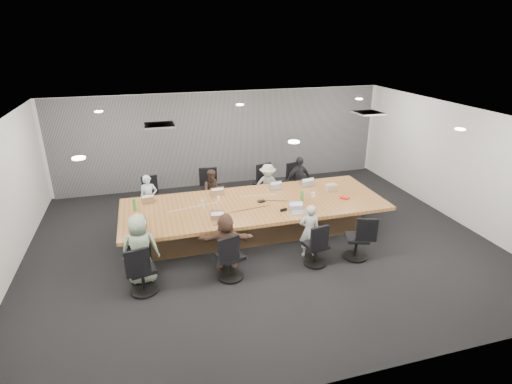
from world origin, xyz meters
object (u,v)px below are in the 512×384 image
object	(u,v)px
conference_table	(255,216)
person_4	(140,249)
chair_0	(149,201)
laptop_3	(306,184)
bottle_green_right	(302,196)
stapler	(284,210)
chair_3	(293,185)
mug_brown	(135,220)
laptop_0	(149,200)
chair_4	(142,273)
person_5	(226,242)
laptop_6	(300,213)
person_0	(149,198)
person_1	(213,191)
chair_5	(230,260)
person_3	(298,180)
laptop_2	(274,187)
chair_7	(357,241)
chair_2	(264,187)
bottle_clear	(203,205)
chair_6	(316,248)
bottle_green_left	(135,204)
laptop_5	(220,223)
person_6	(309,231)
chair_1	(211,192)
laptop_1	(217,193)
person_2	(268,185)
laptop_4	(139,233)
canvas_bag	(331,187)

from	to	relation	value
conference_table	person_4	world-z (taller)	person_4
chair_0	laptop_3	xyz separation A→B (m)	(3.95, -0.90, 0.38)
bottle_green_right	stapler	bearing A→B (deg)	-147.69
chair_0	chair_3	xyz separation A→B (m)	(3.95, 0.00, 0.01)
laptop_3	mug_brown	bearing A→B (deg)	6.09
conference_table	laptop_0	bearing A→B (deg)	161.10
laptop_3	chair_4	bearing A→B (deg)	22.70
person_5	laptop_6	world-z (taller)	person_5
person_0	mug_brown	size ratio (longest dim) A/B	10.23
chair_3	person_4	size ratio (longest dim) A/B	0.54
person_0	person_1	world-z (taller)	person_0
chair_5	bottle_green_right	world-z (taller)	bottle_green_right
person_0	person_3	xyz separation A→B (m)	(3.95, 0.00, 0.07)
chair_0	stapler	size ratio (longest dim) A/B	4.73
chair_0	chair_4	distance (m)	3.41
person_5	laptop_2	bearing A→B (deg)	-116.44
chair_3	chair_7	distance (m)	3.40
conference_table	chair_2	world-z (taller)	chair_2
person_0	bottle_clear	world-z (taller)	person_0
bottle_clear	chair_6	bearing A→B (deg)	-40.41
person_5	bottle_green_right	size ratio (longest dim) A/B	4.33
conference_table	person_5	size ratio (longest dim) A/B	5.08
bottle_green_left	mug_brown	distance (m)	0.64
laptop_5	person_3	bearing A→B (deg)	50.41
stapler	person_3	bearing A→B (deg)	45.10
chair_2	person_6	distance (m)	3.05
person_4	laptop_6	size ratio (longest dim) A/B	4.27
laptop_5	mug_brown	bearing A→B (deg)	173.44
chair_6	chair_7	world-z (taller)	chair_7
person_0	laptop_0	xyz separation A→B (m)	(0.00, -0.55, 0.16)
conference_table	chair_2	bearing A→B (deg)	66.55
chair_1	laptop_3	distance (m)	2.53
laptop_1	person_5	bearing A→B (deg)	79.44
person_4	laptop_5	xyz separation A→B (m)	(1.61, 0.55, 0.06)
laptop_5	laptop_2	bearing A→B (deg)	53.78
laptop_0	person_6	size ratio (longest dim) A/B	0.25
laptop_3	person_1	bearing A→B (deg)	-21.34
person_3	stapler	xyz separation A→B (m)	(-1.13, -1.95, 0.11)
person_0	laptop_6	bearing A→B (deg)	-34.87
conference_table	mug_brown	xyz separation A→B (m)	(-2.65, -0.28, 0.40)
chair_6	laptop_5	world-z (taller)	laptop_5
bottle_green_left	person_4	bearing A→B (deg)	-87.54
bottle_green_right	person_2	bearing A→B (deg)	101.69
stapler	laptop_0	bearing A→B (deg)	138.65
laptop_4	chair_0	bearing A→B (deg)	85.91
chair_5	canvas_bag	bearing A→B (deg)	16.20
chair_0	chair_6	bearing A→B (deg)	118.72
chair_7	person_2	world-z (taller)	person_2
person_3	person_6	world-z (taller)	person_3
conference_table	person_2	bearing A→B (deg)	61.35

